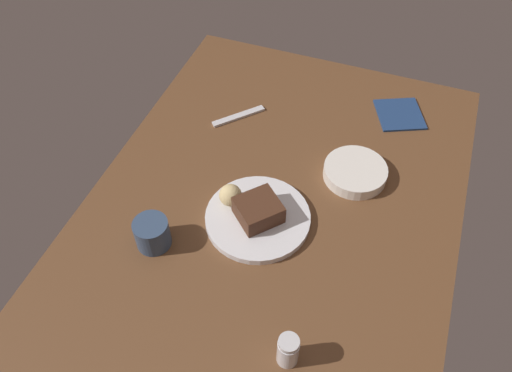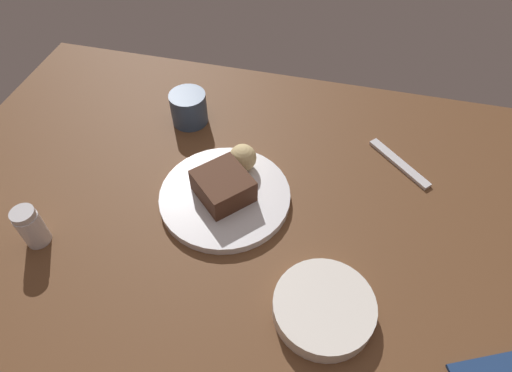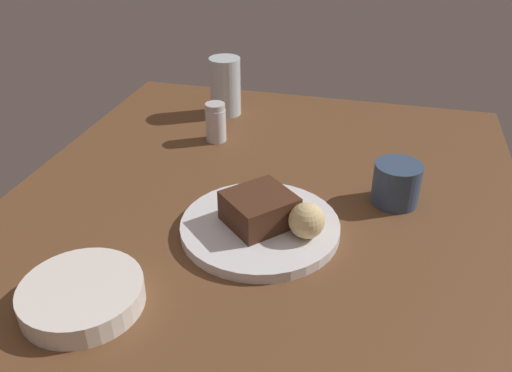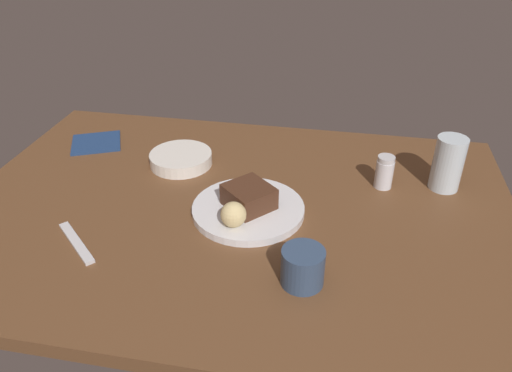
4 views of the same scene
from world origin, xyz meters
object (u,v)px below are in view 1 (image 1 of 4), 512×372
side_bowl (355,172)px  dessert_spoon (239,116)px  dessert_plate (258,218)px  salt_shaker (288,350)px  coffee_cup (152,233)px  chocolate_cake_slice (258,210)px  folded_napkin (400,114)px  bread_roll (230,195)px

side_bowl → dessert_spoon: bearing=-106.5°
dessert_plate → salt_shaker: salt_shaker is taller
dessert_plate → dessert_spoon: 34.89cm
dessert_spoon → dessert_plate: bearing=-108.7°
coffee_cup → chocolate_cake_slice: bearing=124.6°
coffee_cup → dessert_spoon: bearing=176.8°
dessert_plate → dessert_spoon: dessert_plate is taller
chocolate_cake_slice → dessert_spoon: 35.25cm
side_bowl → folded_napkin: bearing=165.9°
side_bowl → bread_roll: bearing=-52.4°
side_bowl → coffee_cup: 50.07cm
bread_roll → coffee_cup: size_ratio=0.68×
coffee_cup → folded_napkin: bearing=144.2°
side_bowl → dessert_spoon: side_bowl is taller
dessert_plate → coffee_cup: 23.59cm
bread_roll → chocolate_cake_slice: bearing=77.4°
chocolate_cake_slice → dessert_spoon: (-30.77, -16.83, -3.61)cm
coffee_cup → bread_roll: bearing=141.2°
dessert_plate → folded_napkin: size_ratio=1.91×
chocolate_cake_slice → bread_roll: (-1.63, -7.28, 0.24)cm
side_bowl → coffee_cup: size_ratio=2.01×
bread_roll → dessert_spoon: bread_roll is taller
chocolate_cake_slice → dessert_spoon: size_ratio=0.61×
dessert_plate → side_bowl: bearing=139.5°
dessert_spoon → salt_shaker: bearing=-108.1°
dessert_plate → dessert_spoon: (-30.65, -16.67, -0.46)cm
bread_roll → side_bowl: (-19.01, 24.65, -2.68)cm
bread_roll → coffee_cup: (14.99, -12.05, -0.76)cm
chocolate_cake_slice → salt_shaker: bearing=29.5°
dessert_plate → side_bowl: size_ratio=1.56×
dessert_spoon → folded_napkin: dessert_spoon is taller
dessert_plate → salt_shaker: (28.23, 16.08, 3.03)cm
folded_napkin → side_bowl: bearing=-14.1°
chocolate_cake_slice → folded_napkin: chocolate_cake_slice is taller
dessert_plate → coffee_cup: (13.48, -19.17, 2.63)cm
dessert_spoon → side_bowl: bearing=-63.7°
salt_shaker → folded_napkin: size_ratio=0.62×
dessert_plate → folded_napkin: 52.21cm
salt_shaker → chocolate_cake_slice: bearing=-150.5°
folded_napkin → salt_shaker: bearing=-6.1°
chocolate_cake_slice → bread_roll: 7.47cm
bread_roll → side_bowl: bearing=127.6°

